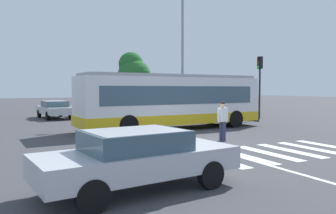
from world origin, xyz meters
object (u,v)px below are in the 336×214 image
object	(u,v)px
city_transit_bus	(172,101)
pedestrian_crossing_street	(223,119)
twin_arm_street_lamp	(183,37)
traffic_light_far_corner	(260,77)
background_tree_right	(133,73)
parked_car_blue	(153,106)
foreground_sedan	(138,156)
parked_car_silver	(55,108)
parked_car_white	(90,108)
bus_stop_shelter	(224,87)
parked_car_champagne	(121,107)

from	to	relation	value
city_transit_bus	pedestrian_crossing_street	size ratio (longest dim) A/B	6.36
twin_arm_street_lamp	pedestrian_crossing_street	bearing A→B (deg)	-110.19
pedestrian_crossing_street	traffic_light_far_corner	distance (m)	11.73
traffic_light_far_corner	background_tree_right	xyz separation A→B (m)	(-5.36, 12.44, 0.78)
background_tree_right	traffic_light_far_corner	bearing A→B (deg)	-66.69
city_transit_bus	traffic_light_far_corner	world-z (taller)	traffic_light_far_corner
parked_car_blue	traffic_light_far_corner	xyz separation A→B (m)	(5.56, -7.19, 2.37)
foreground_sedan	parked_car_blue	size ratio (longest dim) A/B	1.01
twin_arm_street_lamp	background_tree_right	world-z (taller)	twin_arm_street_lamp
parked_car_silver	twin_arm_street_lamp	bearing A→B (deg)	-25.33
parked_car_silver	parked_car_blue	world-z (taller)	same
city_transit_bus	background_tree_right	bearing A→B (deg)	77.62
city_transit_bus	parked_car_blue	bearing A→B (deg)	72.42
parked_car_blue	parked_car_white	bearing A→B (deg)	179.21
city_transit_bus	traffic_light_far_corner	xyz separation A→B (m)	(8.66, 2.59, 1.55)
parked_car_silver	bus_stop_shelter	size ratio (longest dim) A/B	1.04
pedestrian_crossing_street	parked_car_white	distance (m)	14.95
parked_car_champagne	pedestrian_crossing_street	bearing A→B (deg)	-91.84
foreground_sedan	parked_car_blue	bearing A→B (deg)	65.29
city_transit_bus	bus_stop_shelter	bearing A→B (deg)	39.32
parked_car_champagne	background_tree_right	size ratio (longest dim) A/B	0.77
parked_car_white	parked_car_blue	size ratio (longest dim) A/B	1.00
parked_car_silver	foreground_sedan	bearing A→B (deg)	-92.77
pedestrian_crossing_street	twin_arm_street_lamp	world-z (taller)	twin_arm_street_lamp
pedestrian_crossing_street	parked_car_silver	distance (m)	15.85
bus_stop_shelter	background_tree_right	size ratio (longest dim) A/B	0.75
twin_arm_street_lamp	parked_car_white	bearing A→B (deg)	147.67
bus_stop_shelter	parked_car_white	bearing A→B (deg)	165.88
parked_car_champagne	bus_stop_shelter	distance (m)	8.97
parked_car_white	traffic_light_far_corner	bearing A→B (deg)	-33.54
parked_car_white	twin_arm_street_lamp	bearing A→B (deg)	-32.33
parked_car_silver	parked_car_champagne	xyz separation A→B (m)	(5.40, 0.06, 0.00)
parked_car_champagne	parked_car_blue	xyz separation A→B (m)	(2.69, -0.42, 0.00)
parked_car_champagne	traffic_light_far_corner	distance (m)	11.47
parked_car_white	pedestrian_crossing_street	bearing A→B (deg)	-81.46
pedestrian_crossing_street	background_tree_right	world-z (taller)	background_tree_right
foreground_sedan	parked_car_white	xyz separation A→B (m)	(3.67, 19.77, 0.00)
foreground_sedan	twin_arm_street_lamp	size ratio (longest dim) A/B	0.45
parked_car_silver	twin_arm_street_lamp	world-z (taller)	twin_arm_street_lamp
traffic_light_far_corner	bus_stop_shelter	bearing A→B (deg)	89.93
parked_car_blue	parked_car_champagne	bearing A→B (deg)	171.18
city_transit_bus	parked_car_blue	size ratio (longest dim) A/B	2.35
traffic_light_far_corner	bus_stop_shelter	world-z (taller)	traffic_light_far_corner
parked_car_white	twin_arm_street_lamp	size ratio (longest dim) A/B	0.45
parked_car_blue	background_tree_right	xyz separation A→B (m)	(0.20, 5.25, 3.15)
foreground_sedan	twin_arm_street_lamp	xyz separation A→B (m)	(9.88, 15.84, 5.46)
foreground_sedan	traffic_light_far_corner	world-z (taller)	traffic_light_far_corner
parked_car_white	parked_car_blue	world-z (taller)	same
parked_car_silver	parked_car_blue	xyz separation A→B (m)	(8.10, -0.36, 0.00)
bus_stop_shelter	parked_car_blue	bearing A→B (deg)	154.25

